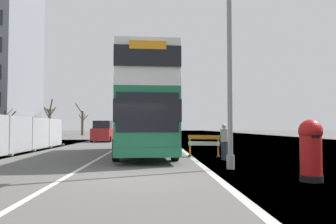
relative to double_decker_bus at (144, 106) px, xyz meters
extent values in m
cube|color=#565451|center=(0.06, -8.62, -2.70)|extent=(140.00, 280.00, 0.10)
cube|color=#B2AFA8|center=(2.42, -8.62, -2.65)|extent=(0.24, 196.00, 0.01)
cube|color=silver|center=(-2.08, -8.62, -2.65)|extent=(0.16, 168.00, 0.01)
cube|color=#1E6B47|center=(0.00, 0.01, -0.92)|extent=(3.21, 11.60, 2.75)
cube|color=silver|center=(0.00, 0.01, 0.65)|extent=(3.21, 11.60, 0.40)
cube|color=silver|center=(0.00, 0.01, 1.59)|extent=(3.18, 11.48, 1.48)
cube|color=black|center=(0.00, 0.01, -0.51)|extent=(3.24, 11.71, 0.88)
cube|color=black|center=(0.00, 0.01, 1.59)|extent=(3.23, 11.66, 0.81)
cube|color=black|center=(0.32, -5.74, -0.58)|extent=(2.37, 0.19, 1.51)
cube|color=orange|center=(0.32, -5.74, 1.99)|extent=(1.42, 0.14, 0.32)
cube|color=#1E6B47|center=(0.00, 0.01, -2.12)|extent=(3.24, 11.71, 0.36)
cylinder|color=black|center=(-1.09, -3.61, -2.15)|extent=(0.36, 1.02, 1.00)
cylinder|color=black|center=(1.48, -3.47, -2.15)|extent=(0.36, 1.02, 1.00)
cylinder|color=black|center=(-1.46, 3.09, -2.15)|extent=(0.36, 1.02, 1.00)
cylinder|color=black|center=(1.11, 3.23, -2.15)|extent=(0.36, 1.02, 1.00)
cylinder|color=gray|center=(3.30, -6.51, 1.15)|extent=(0.18, 0.18, 7.59)
cylinder|color=gray|center=(3.30, -6.51, -2.40)|extent=(0.29, 0.29, 0.50)
cylinder|color=black|center=(4.90, -9.36, -2.56)|extent=(0.63, 0.63, 0.18)
cylinder|color=#B71414|center=(4.90, -9.36, -1.86)|extent=(0.58, 0.58, 1.21)
sphere|color=#B71414|center=(4.90, -9.36, -1.26)|extent=(0.65, 0.65, 0.65)
cube|color=black|center=(4.90, -9.66, -1.40)|extent=(0.22, 0.03, 0.07)
cube|color=orange|center=(3.09, -1.46, -1.66)|extent=(1.55, 0.51, 0.20)
cube|color=white|center=(3.09, -1.46, -1.98)|extent=(1.55, 0.51, 0.20)
cube|color=orange|center=(2.40, -1.27, -2.15)|extent=(0.09, 0.09, 0.99)
cube|color=black|center=(2.40, -1.27, -2.61)|extent=(0.25, 0.46, 0.08)
cube|color=orange|center=(3.78, -1.65, -2.15)|extent=(0.09, 0.09, 0.99)
cube|color=black|center=(3.78, -1.65, -2.61)|extent=(0.25, 0.46, 0.08)
cube|color=#A8AAAD|center=(-7.06, 1.33, -1.56)|extent=(0.04, 3.26, 2.07)
cube|color=#A8AAAD|center=(-7.06, 4.73, -1.56)|extent=(0.04, 3.26, 2.07)
cube|color=#A8AAAD|center=(-7.06, 8.13, -1.56)|extent=(0.04, 3.26, 2.07)
cylinder|color=#939699|center=(-7.06, -0.37, -1.56)|extent=(0.06, 0.06, 2.17)
cube|color=gray|center=(-7.06, -0.37, -2.59)|extent=(0.44, 0.20, 0.12)
cylinder|color=#939699|center=(-7.06, 3.03, -1.56)|extent=(0.06, 0.06, 2.17)
cube|color=gray|center=(-7.06, 3.03, -2.59)|extent=(0.44, 0.20, 0.12)
cylinder|color=#939699|center=(-7.06, 6.43, -1.56)|extent=(0.06, 0.06, 2.17)
cube|color=gray|center=(-7.06, 6.43, -2.59)|extent=(0.44, 0.20, 0.12)
cylinder|color=#939699|center=(-7.06, 9.83, -1.56)|extent=(0.06, 0.06, 2.17)
cube|color=gray|center=(-7.06, 9.83, -2.59)|extent=(0.44, 0.20, 0.12)
cube|color=maroon|center=(-4.70, 16.68, -1.88)|extent=(1.84, 4.27, 1.18)
cube|color=black|center=(-4.70, 16.68, -0.89)|extent=(1.69, 2.35, 0.78)
cylinder|color=black|center=(-3.78, 18.00, -2.35)|extent=(0.20, 0.60, 0.60)
cylinder|color=black|center=(-5.62, 18.00, -2.35)|extent=(0.20, 0.60, 0.60)
cylinder|color=black|center=(-3.78, 15.35, -2.35)|extent=(0.20, 0.60, 0.60)
cylinder|color=black|center=(-5.62, 15.35, -2.35)|extent=(0.20, 0.60, 0.60)
cube|color=maroon|center=(0.03, 24.92, -1.81)|extent=(1.86, 4.43, 1.31)
cube|color=black|center=(0.03, 24.92, -0.79)|extent=(1.71, 2.44, 0.74)
cylinder|color=black|center=(0.96, 26.30, -2.35)|extent=(0.20, 0.60, 0.60)
cylinder|color=black|center=(-0.90, 26.30, -2.35)|extent=(0.20, 0.60, 0.60)
cylinder|color=black|center=(0.96, 23.55, -2.35)|extent=(0.20, 0.60, 0.60)
cylinder|color=black|center=(-0.90, 23.55, -2.35)|extent=(0.20, 0.60, 0.60)
cube|color=silver|center=(0.38, 32.85, -1.80)|extent=(1.82, 3.97, 1.33)
cube|color=black|center=(0.38, 32.85, -0.77)|extent=(1.68, 2.18, 0.73)
cylinder|color=black|center=(1.29, 34.08, -2.35)|extent=(0.20, 0.60, 0.60)
cylinder|color=black|center=(-0.53, 34.08, -2.35)|extent=(0.20, 0.60, 0.60)
cylinder|color=black|center=(1.29, 31.62, -2.35)|extent=(0.20, 0.60, 0.60)
cylinder|color=black|center=(-0.53, 31.62, -2.35)|extent=(0.20, 0.60, 0.60)
cylinder|color=#4C3D2D|center=(-16.48, 21.09, -0.95)|extent=(0.31, 0.31, 3.39)
cylinder|color=#4C3D2D|center=(-15.85, 20.97, 0.04)|extent=(1.37, 0.40, 1.32)
cylinder|color=#4C3D2D|center=(-16.37, 21.82, 0.57)|extent=(0.33, 1.53, 1.02)
cylinder|color=#4C3D2D|center=(-17.18, 21.18, 0.25)|extent=(1.50, 0.30, 1.58)
cylinder|color=#4C3D2D|center=(-16.43, 20.61, -0.21)|extent=(0.26, 1.08, 1.11)
cylinder|color=#4C3D2D|center=(-12.32, 43.18, -0.45)|extent=(0.42, 0.42, 4.39)
cylinder|color=#4C3D2D|center=(-11.78, 43.04, 0.49)|extent=(1.22, 0.45, 1.29)
cylinder|color=#4C3D2D|center=(-12.21, 43.81, 0.57)|extent=(0.40, 1.42, 1.53)
cylinder|color=#4C3D2D|center=(-12.94, 43.12, 2.20)|extent=(1.41, 0.31, 1.96)
cylinder|color=#4C3D2D|center=(-12.46, 42.54, 0.48)|extent=(0.44, 1.38, 1.19)
cylinder|color=#4C3D2D|center=(-15.15, 33.30, -0.54)|extent=(0.41, 0.41, 4.22)
cylinder|color=#4C3D2D|center=(-14.79, 33.29, 1.06)|extent=(0.84, 0.18, 1.06)
cylinder|color=#4C3D2D|center=(-14.84, 33.77, 1.52)|extent=(0.81, 1.11, 0.85)
cylinder|color=#4C3D2D|center=(-15.22, 33.75, 1.46)|extent=(0.29, 1.02, 1.07)
cylinder|color=#4C3D2D|center=(-15.67, 33.62, 0.90)|extent=(1.24, 0.83, 1.70)
cylinder|color=#4C3D2D|center=(-15.49, 33.07, 1.31)|extent=(0.87, 0.66, 1.20)
cylinder|color=#4C3D2D|center=(-15.14, 32.66, 1.13)|extent=(0.21, 1.39, 0.92)
cylinder|color=#4C3D2D|center=(-14.82, 32.77, 2.14)|extent=(0.91, 1.31, 1.82)
cylinder|color=#2D3342|center=(3.78, -3.16, -2.23)|extent=(0.29, 0.29, 0.83)
cylinder|color=#B2A89E|center=(3.78, -3.16, -1.52)|extent=(0.34, 0.34, 0.59)
sphere|color=tan|center=(3.78, -3.16, -1.12)|extent=(0.22, 0.22, 0.22)
camera|label=1|loc=(0.56, -18.62, -1.15)|focal=36.38mm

